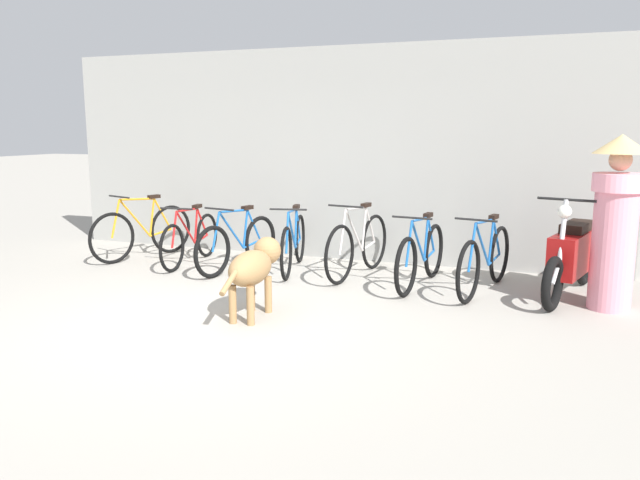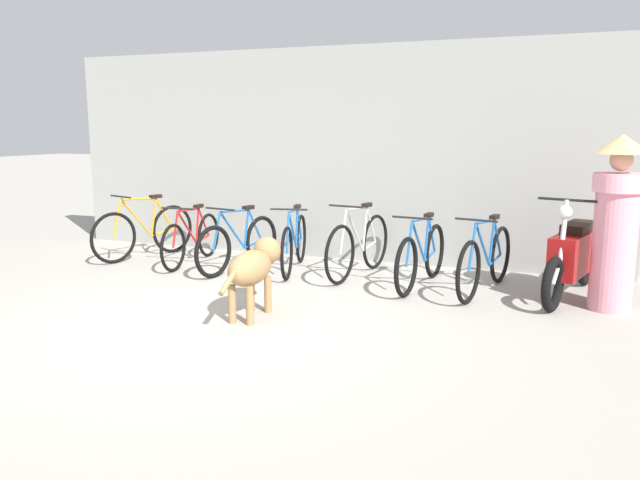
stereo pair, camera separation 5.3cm
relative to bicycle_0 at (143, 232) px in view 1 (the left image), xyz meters
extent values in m
plane|color=#9E998E|center=(2.37, -2.40, -0.38)|extent=(60.00, 60.00, 0.00)
cube|color=gray|center=(2.37, 1.04, 1.09)|extent=(8.10, 0.20, 2.92)
torus|color=black|center=(-0.16, -0.47, -0.02)|extent=(0.27, 0.68, 0.71)
torus|color=black|center=(0.16, 0.46, -0.02)|extent=(0.27, 0.68, 0.71)
cylinder|color=orange|center=(-0.04, -0.11, 0.21)|extent=(0.18, 0.47, 0.58)
cylinder|color=orange|center=(0.05, 0.16, 0.19)|extent=(0.07, 0.13, 0.54)
cylinder|color=orange|center=(-0.02, -0.06, 0.47)|extent=(0.21, 0.55, 0.06)
cylinder|color=orange|center=(0.10, 0.29, -0.05)|extent=(0.14, 0.36, 0.08)
cylinder|color=orange|center=(0.11, 0.34, 0.22)|extent=(0.12, 0.29, 0.49)
cylinder|color=orange|center=(-0.13, -0.40, 0.23)|extent=(0.08, 0.17, 0.52)
cube|color=black|center=(0.07, 0.21, 0.48)|extent=(0.12, 0.19, 0.05)
cylinder|color=black|center=(-0.11, -0.33, 0.53)|extent=(0.44, 0.17, 0.02)
torus|color=black|center=(0.89, -0.60, -0.06)|extent=(0.09, 0.62, 0.62)
torus|color=black|center=(0.80, 0.41, -0.06)|extent=(0.09, 0.62, 0.62)
cylinder|color=red|center=(0.85, -0.21, 0.14)|extent=(0.07, 0.50, 0.52)
cylinder|color=red|center=(0.83, 0.08, 0.12)|extent=(0.04, 0.13, 0.47)
cylinder|color=red|center=(0.85, -0.16, 0.37)|extent=(0.08, 0.58, 0.06)
cylinder|color=red|center=(0.82, 0.22, -0.09)|extent=(0.06, 0.38, 0.07)
cylinder|color=red|center=(0.81, 0.27, 0.15)|extent=(0.05, 0.30, 0.44)
cylinder|color=red|center=(0.88, -0.53, 0.16)|extent=(0.04, 0.18, 0.46)
cube|color=black|center=(0.82, 0.13, 0.39)|extent=(0.08, 0.19, 0.05)
cylinder|color=black|center=(0.87, -0.45, 0.43)|extent=(0.46, 0.06, 0.02)
torus|color=black|center=(1.54, -0.71, -0.05)|extent=(0.18, 0.65, 0.66)
torus|color=black|center=(1.73, 0.24, -0.05)|extent=(0.18, 0.65, 0.66)
cylinder|color=#1959A5|center=(1.61, -0.34, 0.17)|extent=(0.12, 0.48, 0.54)
cylinder|color=#1959A5|center=(1.67, -0.07, 0.15)|extent=(0.05, 0.13, 0.50)
cylinder|color=#1959A5|center=(1.62, -0.29, 0.41)|extent=(0.14, 0.55, 0.06)
cylinder|color=#1959A5|center=(1.69, 0.06, -0.07)|extent=(0.10, 0.37, 0.08)
cylinder|color=#1959A5|center=(1.70, 0.11, 0.17)|extent=(0.08, 0.29, 0.46)
cylinder|color=#1959A5|center=(1.55, -0.64, 0.19)|extent=(0.06, 0.17, 0.48)
cube|color=black|center=(1.68, -0.02, 0.43)|extent=(0.10, 0.19, 0.05)
cylinder|color=black|center=(1.57, -0.57, 0.47)|extent=(0.46, 0.11, 0.02)
torus|color=black|center=(2.43, -0.49, -0.05)|extent=(0.19, 0.65, 0.66)
torus|color=black|center=(2.20, 0.52, -0.05)|extent=(0.19, 0.65, 0.66)
cylinder|color=#1959A5|center=(2.34, -0.10, 0.17)|extent=(0.14, 0.51, 0.55)
cylinder|color=#1959A5|center=(2.27, 0.19, 0.15)|extent=(0.06, 0.13, 0.50)
cylinder|color=#1959A5|center=(2.33, -0.05, 0.42)|extent=(0.16, 0.59, 0.06)
cylinder|color=#1959A5|center=(2.24, 0.33, -0.07)|extent=(0.12, 0.39, 0.08)
cylinder|color=#1959A5|center=(2.23, 0.38, 0.18)|extent=(0.10, 0.31, 0.46)
cylinder|color=#1959A5|center=(2.42, -0.41, 0.19)|extent=(0.07, 0.18, 0.49)
cube|color=black|center=(2.26, 0.24, 0.43)|extent=(0.11, 0.19, 0.05)
cylinder|color=black|center=(2.40, -0.34, 0.47)|extent=(0.45, 0.13, 0.02)
torus|color=black|center=(3.10, -0.46, -0.02)|extent=(0.15, 0.71, 0.72)
torus|color=black|center=(3.26, 0.51, -0.02)|extent=(0.15, 0.71, 0.72)
cylinder|color=beige|center=(3.16, -0.08, 0.21)|extent=(0.10, 0.48, 0.59)
cylinder|color=beige|center=(3.21, 0.19, 0.20)|extent=(0.05, 0.13, 0.54)
cylinder|color=beige|center=(3.17, -0.03, 0.48)|extent=(0.12, 0.56, 0.06)
cylinder|color=beige|center=(3.23, 0.33, -0.04)|extent=(0.09, 0.37, 0.08)
cylinder|color=beige|center=(3.24, 0.38, 0.22)|extent=(0.07, 0.29, 0.50)
cylinder|color=beige|center=(3.12, -0.38, 0.24)|extent=(0.05, 0.18, 0.53)
cube|color=black|center=(3.22, 0.24, 0.50)|extent=(0.10, 0.19, 0.05)
cylinder|color=black|center=(3.13, -0.31, 0.54)|extent=(0.46, 0.10, 0.02)
torus|color=black|center=(3.96, -0.72, -0.04)|extent=(0.13, 0.67, 0.67)
torus|color=black|center=(4.08, 0.29, -0.04)|extent=(0.13, 0.67, 0.67)
cylinder|color=#1959A5|center=(4.01, -0.33, 0.18)|extent=(0.09, 0.50, 0.55)
cylinder|color=#1959A5|center=(4.04, -0.04, 0.16)|extent=(0.04, 0.13, 0.51)
cylinder|color=#1959A5|center=(4.01, -0.28, 0.43)|extent=(0.10, 0.59, 0.06)
cylinder|color=#1959A5|center=(4.06, 0.10, -0.07)|extent=(0.07, 0.39, 0.08)
cylinder|color=#1959A5|center=(4.06, 0.15, 0.18)|extent=(0.06, 0.31, 0.47)
cylinder|color=#1959A5|center=(3.97, -0.65, 0.20)|extent=(0.05, 0.18, 0.49)
cube|color=black|center=(4.05, 0.01, 0.44)|extent=(0.09, 0.19, 0.05)
cylinder|color=black|center=(3.98, -0.57, 0.48)|extent=(0.46, 0.08, 0.02)
torus|color=black|center=(4.63, -0.76, -0.04)|extent=(0.19, 0.68, 0.68)
torus|color=black|center=(4.86, 0.32, -0.04)|extent=(0.19, 0.68, 0.68)
cylinder|color=#1959A5|center=(4.72, -0.34, 0.19)|extent=(0.14, 0.54, 0.56)
cylinder|color=#1959A5|center=(4.79, -0.03, 0.17)|extent=(0.06, 0.14, 0.52)
cylinder|color=#1959A5|center=(4.73, -0.29, 0.44)|extent=(0.16, 0.62, 0.06)
cylinder|color=#1959A5|center=(4.82, 0.11, -0.06)|extent=(0.11, 0.41, 0.08)
cylinder|color=#1959A5|center=(4.83, 0.17, 0.19)|extent=(0.09, 0.32, 0.47)
cylinder|color=#1959A5|center=(4.65, -0.68, 0.21)|extent=(0.07, 0.19, 0.50)
cube|color=black|center=(4.80, 0.02, 0.45)|extent=(0.11, 0.19, 0.05)
cylinder|color=black|center=(4.67, -0.60, 0.50)|extent=(0.46, 0.12, 0.02)
torus|color=black|center=(5.47, -0.75, -0.09)|extent=(0.24, 0.57, 0.57)
torus|color=black|center=(5.82, 0.54, -0.09)|extent=(0.24, 0.57, 0.57)
cube|color=maroon|center=(5.64, -0.10, 0.11)|extent=(0.52, 0.98, 0.45)
cube|color=black|center=(5.69, 0.06, 0.38)|extent=(0.39, 0.64, 0.10)
cylinder|color=silver|center=(5.53, -0.51, 0.42)|extent=(0.09, 0.16, 0.63)
cylinder|color=silver|center=(5.49, -0.65, 0.01)|extent=(0.10, 0.23, 0.23)
cylinder|color=black|center=(5.55, -0.46, 0.73)|extent=(0.57, 0.18, 0.03)
sphere|color=silver|center=(5.54, -0.49, 0.61)|extent=(0.17, 0.17, 0.14)
ellipsoid|color=#997247|center=(2.72, -2.01, 0.12)|extent=(0.37, 0.71, 0.34)
cylinder|color=#997247|center=(2.62, -1.80, -0.19)|extent=(0.08, 0.08, 0.37)
cylinder|color=#997247|center=(2.80, -1.79, -0.19)|extent=(0.08, 0.08, 0.37)
cylinder|color=#997247|center=(2.64, -2.23, -0.19)|extent=(0.08, 0.08, 0.37)
cylinder|color=#997247|center=(2.82, -2.22, -0.19)|extent=(0.08, 0.08, 0.37)
sphere|color=#997247|center=(2.70, -1.58, 0.21)|extent=(0.30, 0.30, 0.28)
ellipsoid|color=#997247|center=(2.69, -1.46, 0.19)|extent=(0.12, 0.16, 0.11)
cylinder|color=#997247|center=(2.74, -2.48, 0.09)|extent=(0.07, 0.31, 0.18)
cylinder|color=pink|center=(6.02, -0.45, 0.32)|extent=(0.60, 0.60, 1.39)
cylinder|color=#FFA0B2|center=(6.02, -0.45, 0.92)|extent=(0.70, 0.70, 0.18)
sphere|color=tan|center=(6.02, -0.45, 1.15)|extent=(0.31, 0.31, 0.22)
cone|color=tan|center=(6.02, -0.45, 1.30)|extent=(0.77, 0.77, 0.19)
camera|label=1|loc=(5.41, -7.27, 1.46)|focal=35.00mm
camera|label=2|loc=(5.46, -7.25, 1.46)|focal=35.00mm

